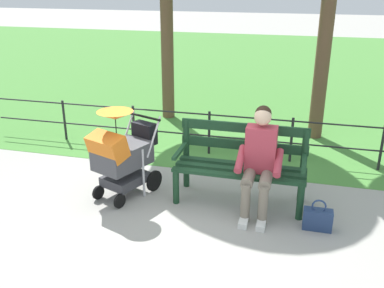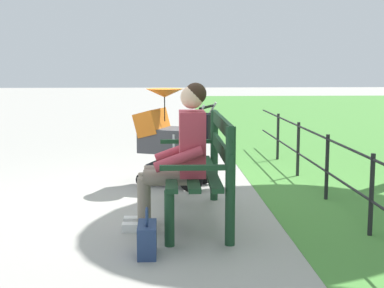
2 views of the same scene
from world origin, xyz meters
The scene contains 7 objects.
ground_plane centered at (0.00, 0.00, 0.00)m, with size 60.00×60.00×0.00m, color #9E9B93.
grass_lawn centered at (0.00, -8.80, 0.00)m, with size 40.00×16.00×0.01m, color #478438.
park_bench centered at (-0.70, -0.12, 0.53)m, with size 1.60×0.61×0.96m.
person_on_bench centered at (-0.94, 0.11, 0.68)m, with size 0.53×0.74×1.28m.
stroller centered at (0.76, 0.16, 0.59)m, with size 0.78×1.00×1.15m.
handbag centered at (-1.65, 0.38, 0.13)m, with size 0.32×0.14×0.37m.
park_fence centered at (-0.28, -1.48, 0.42)m, with size 7.64×0.04×0.70m.
Camera 1 is at (-1.34, 4.76, 2.66)m, focal length 40.30 mm.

